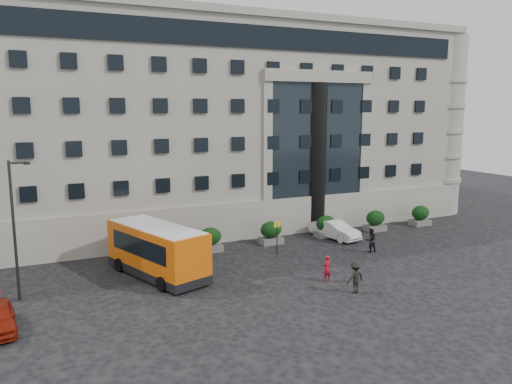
# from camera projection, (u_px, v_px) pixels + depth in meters

# --- Properties ---
(ground) EXTENTS (120.00, 120.00, 0.00)m
(ground) POSITION_uv_depth(u_px,v_px,m) (234.00, 286.00, 30.70)
(ground) COLOR black
(ground) RESTS_ON ground
(civic_building) EXTENTS (44.00, 24.00, 18.00)m
(civic_building) POSITION_uv_depth(u_px,v_px,m) (207.00, 126.00, 51.40)
(civic_building) COLOR gray
(civic_building) RESTS_ON ground
(entrance_column) EXTENTS (1.80, 1.80, 13.00)m
(entrance_column) POSITION_uv_depth(u_px,v_px,m) (316.00, 158.00, 43.80)
(entrance_column) COLOR black
(entrance_column) RESTS_ON ground
(hedge_a) EXTENTS (1.80, 1.26, 1.84)m
(hedge_a) POSITION_uv_depth(u_px,v_px,m) (142.00, 247.00, 35.88)
(hedge_a) COLOR #62625F
(hedge_a) RESTS_ON ground
(hedge_b) EXTENTS (1.80, 1.26, 1.84)m
(hedge_b) POSITION_uv_depth(u_px,v_px,m) (210.00, 239.00, 38.03)
(hedge_b) COLOR #62625F
(hedge_b) RESTS_ON ground
(hedge_c) EXTENTS (1.80, 1.26, 1.84)m
(hedge_c) POSITION_uv_depth(u_px,v_px,m) (271.00, 232.00, 40.17)
(hedge_c) COLOR #62625F
(hedge_c) RESTS_ON ground
(hedge_d) EXTENTS (1.80, 1.26, 1.84)m
(hedge_d) POSITION_uv_depth(u_px,v_px,m) (326.00, 226.00, 42.32)
(hedge_d) COLOR #62625F
(hedge_d) RESTS_ON ground
(hedge_e) EXTENTS (1.80, 1.26, 1.84)m
(hedge_e) POSITION_uv_depth(u_px,v_px,m) (375.00, 221.00, 44.46)
(hedge_e) COLOR #62625F
(hedge_e) RESTS_ON ground
(hedge_f) EXTENTS (1.80, 1.26, 1.84)m
(hedge_f) POSITION_uv_depth(u_px,v_px,m) (420.00, 215.00, 46.61)
(hedge_f) COLOR #62625F
(hedge_f) RESTS_ON ground
(street_lamp) EXTENTS (1.16, 0.18, 8.00)m
(street_lamp) POSITION_uv_depth(u_px,v_px,m) (15.00, 225.00, 27.74)
(street_lamp) COLOR #262628
(street_lamp) RESTS_ON ground
(bus_stop_sign) EXTENTS (0.50, 0.08, 2.52)m
(bus_stop_sign) POSITION_uv_depth(u_px,v_px,m) (277.00, 232.00, 37.16)
(bus_stop_sign) COLOR #262628
(bus_stop_sign) RESTS_ON ground
(minibus) EXTENTS (5.23, 8.48, 3.34)m
(minibus) POSITION_uv_depth(u_px,v_px,m) (157.00, 249.00, 32.25)
(minibus) COLOR #D25609
(minibus) RESTS_ON ground
(white_taxi) EXTENTS (2.65, 4.90, 1.53)m
(white_taxi) POSITION_uv_depth(u_px,v_px,m) (335.00, 230.00, 41.78)
(white_taxi) COLOR silver
(white_taxi) RESTS_ON ground
(pedestrian_a) EXTENTS (0.66, 0.47, 1.68)m
(pedestrian_a) POSITION_uv_depth(u_px,v_px,m) (327.00, 268.00, 31.42)
(pedestrian_a) COLOR #A91022
(pedestrian_a) RESTS_ON ground
(pedestrian_b) EXTENTS (0.97, 0.80, 1.83)m
(pedestrian_b) POSITION_uv_depth(u_px,v_px,m) (371.00, 240.00, 37.85)
(pedestrian_b) COLOR black
(pedestrian_b) RESTS_ON ground
(pedestrian_c) EXTENTS (1.34, 0.90, 1.92)m
(pedestrian_c) POSITION_uv_depth(u_px,v_px,m) (355.00, 277.00, 29.43)
(pedestrian_c) COLOR black
(pedestrian_c) RESTS_ON ground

